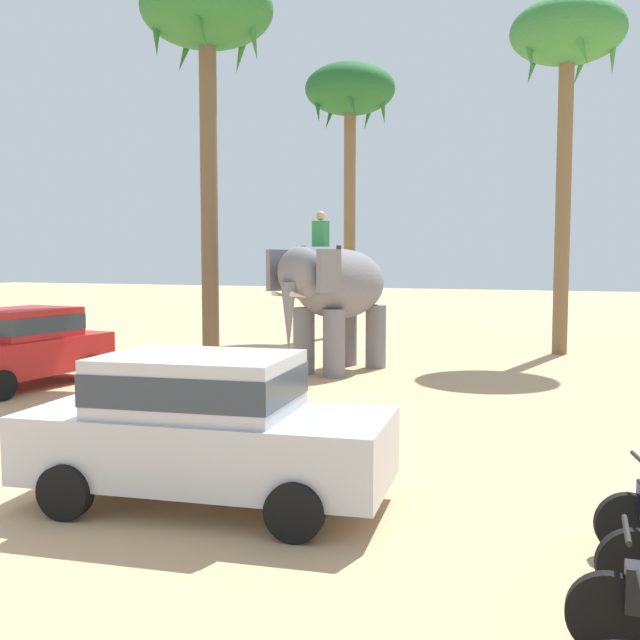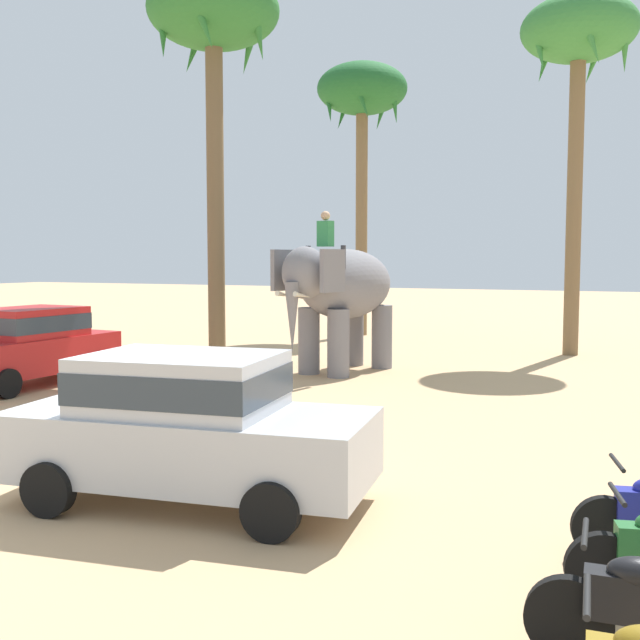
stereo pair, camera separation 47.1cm
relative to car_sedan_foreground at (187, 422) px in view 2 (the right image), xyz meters
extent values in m
plane|color=tan|center=(-1.53, 0.22, -0.93)|extent=(120.00, 120.00, 0.00)
cube|color=#B7BABF|center=(0.04, 0.01, -0.25)|extent=(4.29, 2.24, 0.76)
cube|color=#B7BABF|center=(-0.06, -0.01, 0.45)|extent=(2.29, 1.83, 0.64)
cube|color=#2D3842|center=(-0.06, -0.01, 0.45)|extent=(2.31, 1.85, 0.35)
cylinder|color=black|center=(1.18, 1.02, -0.63)|extent=(0.62, 0.26, 0.60)
cylinder|color=black|center=(1.41, -0.66, -0.63)|extent=(0.62, 0.26, 0.60)
cylinder|color=black|center=(-1.34, 0.67, -0.63)|extent=(0.62, 0.26, 0.60)
cylinder|color=black|center=(-1.11, -1.01, -0.63)|extent=(0.62, 0.26, 0.60)
cube|color=red|center=(-7.67, 5.19, -0.25)|extent=(1.88, 4.17, 0.76)
cube|color=red|center=(-7.67, 5.29, 0.45)|extent=(1.65, 2.17, 0.64)
cube|color=#2D3842|center=(-7.67, 5.29, 0.45)|extent=(1.67, 2.19, 0.35)
cylinder|color=black|center=(-6.88, 3.88, -0.63)|extent=(0.21, 0.61, 0.60)
cylinder|color=black|center=(-6.77, 6.42, -0.63)|extent=(0.21, 0.61, 0.60)
cylinder|color=black|center=(-8.46, 6.50, -0.63)|extent=(0.21, 0.61, 0.60)
ellipsoid|color=slate|center=(-2.13, 10.05, 1.22)|extent=(2.29, 3.39, 1.70)
cylinder|color=slate|center=(-1.92, 9.04, -0.13)|extent=(0.52, 0.52, 1.60)
cylinder|color=slate|center=(-2.78, 9.25, -0.13)|extent=(0.52, 0.52, 1.60)
cylinder|color=slate|center=(-1.48, 10.85, -0.13)|extent=(0.52, 0.52, 1.60)
cylinder|color=slate|center=(-2.34, 11.05, -0.13)|extent=(0.52, 0.52, 1.60)
ellipsoid|color=slate|center=(-2.52, 8.47, 1.52)|extent=(1.31, 1.23, 1.20)
cube|color=slate|center=(-1.79, 8.39, 1.57)|extent=(0.31, 0.81, 0.96)
cube|color=slate|center=(-3.19, 8.73, 1.57)|extent=(0.31, 0.81, 0.96)
cone|color=slate|center=(-2.62, 8.03, 0.52)|extent=(0.44, 0.44, 1.60)
cone|color=beige|center=(-2.36, 8.01, 1.02)|extent=(0.25, 0.57, 0.21)
cone|color=beige|center=(-2.86, 8.14, 1.02)|extent=(0.25, 0.57, 0.21)
cube|color=#338C4C|center=(-2.33, 9.22, 2.42)|extent=(0.39, 0.31, 0.60)
sphere|color=tan|center=(-2.33, 9.22, 2.84)|extent=(0.22, 0.22, 0.22)
cylinder|color=#333338|center=(-1.83, 9.09, 1.87)|extent=(0.12, 0.12, 0.55)
cylinder|color=#333338|center=(-2.84, 9.34, 1.87)|extent=(0.12, 0.12, 0.55)
cylinder|color=black|center=(4.49, -2.77, -0.01)|extent=(0.08, 0.55, 0.04)
cylinder|color=black|center=(4.31, -1.78, -0.63)|extent=(0.60, 0.13, 0.60)
cylinder|color=black|center=(4.40, -1.78, -0.01)|extent=(0.07, 0.55, 0.04)
cylinder|color=black|center=(4.47, -0.80, -0.63)|extent=(0.61, 0.24, 0.60)
cylinder|color=black|center=(4.56, -0.78, -0.01)|extent=(0.17, 0.54, 0.04)
cylinder|color=black|center=(4.43, 0.18, -0.63)|extent=(0.61, 0.24, 0.60)
cylinder|color=black|center=(4.52, 0.20, -0.01)|extent=(0.17, 0.54, 0.04)
cylinder|color=brown|center=(-4.92, 18.36, 3.36)|extent=(0.42, 0.42, 8.57)
ellipsoid|color=#1E5B28|center=(-4.92, 18.36, 7.84)|extent=(3.20, 3.20, 1.80)
cone|color=#1E5B28|center=(-3.72, 18.36, 7.34)|extent=(0.40, 0.92, 1.64)
cone|color=#1E5B28|center=(-4.55, 19.51, 7.34)|extent=(0.91, 0.57, 1.67)
cone|color=#1E5B28|center=(-5.89, 19.07, 7.34)|extent=(0.73, 0.83, 1.69)
cone|color=#1E5B28|center=(-5.89, 17.66, 7.34)|extent=(0.73, 0.83, 1.69)
cone|color=#1E5B28|center=(-4.55, 17.22, 7.34)|extent=(0.91, 0.57, 1.67)
cylinder|color=brown|center=(-5.17, 8.95, 3.35)|extent=(0.42, 0.42, 8.55)
ellipsoid|color=#286B2D|center=(-5.17, 8.95, 7.82)|extent=(3.20, 3.20, 1.80)
cone|color=#286B2D|center=(-3.97, 8.95, 7.32)|extent=(0.40, 0.92, 1.64)
cone|color=#286B2D|center=(-4.80, 10.09, 7.32)|extent=(0.91, 0.57, 1.67)
cone|color=#286B2D|center=(-6.14, 9.66, 7.32)|extent=(0.73, 0.83, 1.69)
cone|color=#286B2D|center=(-6.14, 8.25, 7.32)|extent=(0.73, 0.83, 1.69)
cone|color=#286B2D|center=(-4.80, 7.81, 7.32)|extent=(0.91, 0.57, 1.67)
cylinder|color=brown|center=(2.62, 15.52, 3.55)|extent=(0.43, 0.43, 8.95)
ellipsoid|color=#337A38|center=(2.62, 15.52, 8.22)|extent=(3.20, 3.20, 1.80)
cone|color=#337A38|center=(3.82, 15.52, 7.72)|extent=(0.40, 0.92, 1.64)
cone|color=#337A38|center=(2.99, 16.66, 7.72)|extent=(0.91, 0.57, 1.67)
cone|color=#337A38|center=(1.65, 16.22, 7.72)|extent=(0.73, 0.83, 1.69)
cone|color=#337A38|center=(1.65, 14.81, 7.72)|extent=(0.73, 0.83, 1.69)
cone|color=#337A38|center=(2.99, 14.38, 7.72)|extent=(0.91, 0.57, 1.67)
camera|label=1|loc=(4.34, -7.20, 1.85)|focal=42.13mm
camera|label=2|loc=(4.78, -7.01, 1.85)|focal=42.13mm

